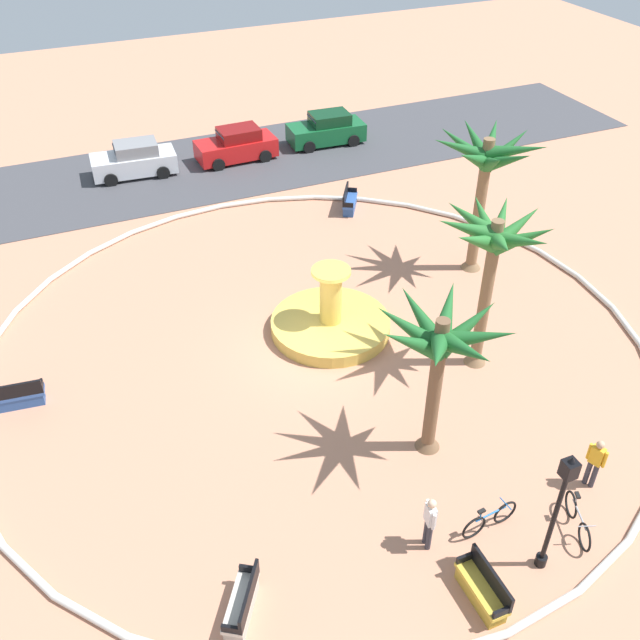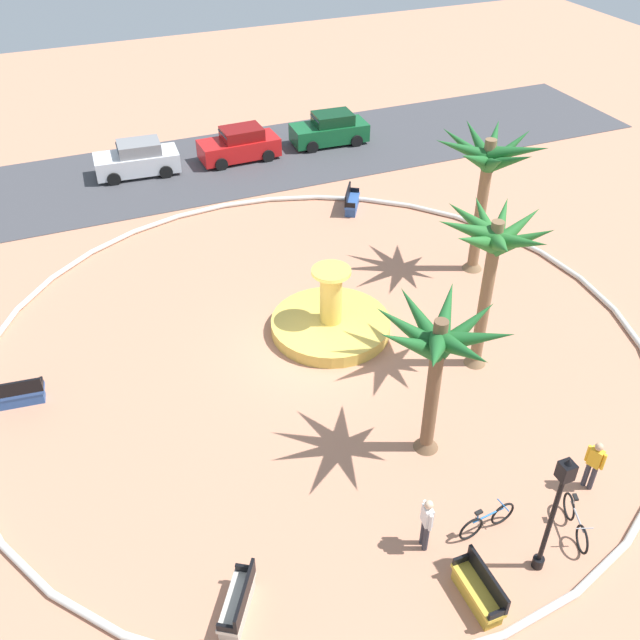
% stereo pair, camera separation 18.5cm
% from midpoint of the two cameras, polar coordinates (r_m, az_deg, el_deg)
% --- Properties ---
extents(ground_plane, '(80.00, 80.00, 0.00)m').
position_cam_midpoint_polar(ground_plane, '(23.93, -0.59, -2.37)').
color(ground_plane, tan).
extents(plaza_curb, '(22.26, 22.26, 0.20)m').
position_cam_midpoint_polar(plaza_curb, '(23.87, -0.60, -2.19)').
color(plaza_curb, silver).
rests_on(plaza_curb, ground).
extents(street_asphalt, '(48.00, 8.00, 0.03)m').
position_cam_midpoint_polar(street_asphalt, '(36.70, -10.16, 11.90)').
color(street_asphalt, '#424247').
rests_on(street_asphalt, ground).
extents(fountain, '(4.15, 4.15, 2.51)m').
position_cam_midpoint_polar(fountain, '(24.55, 0.63, -0.20)').
color(fountain, gold).
rests_on(fountain, ground).
extents(palm_tree_near_fountain, '(3.49, 3.53, 5.54)m').
position_cam_midpoint_polar(palm_tree_near_fountain, '(21.46, 13.57, 5.86)').
color(palm_tree_near_fountain, brown).
rests_on(palm_tree_near_fountain, ground).
extents(palm_tree_by_curb, '(3.95, 3.98, 5.62)m').
position_cam_midpoint_polar(palm_tree_by_curb, '(26.65, 13.01, 12.20)').
color(palm_tree_by_curb, brown).
rests_on(palm_tree_by_curb, ground).
extents(palm_tree_mid_plaza, '(3.61, 3.81, 4.79)m').
position_cam_midpoint_polar(palm_tree_mid_plaza, '(18.39, 9.39, -1.97)').
color(palm_tree_mid_plaza, brown).
rests_on(palm_tree_mid_plaza, ground).
extents(bench_east, '(1.26, 1.62, 1.00)m').
position_cam_midpoint_polar(bench_east, '(32.19, 2.21, 9.43)').
color(bench_east, '#335BA8').
rests_on(bench_east, ground).
extents(bench_west, '(1.65, 0.68, 1.00)m').
position_cam_midpoint_polar(bench_west, '(23.55, -23.39, -5.73)').
color(bench_west, '#335BA8').
rests_on(bench_west, ground).
extents(bench_north, '(0.51, 1.60, 1.00)m').
position_cam_midpoint_polar(bench_north, '(17.83, 12.64, -20.48)').
color(bench_north, gold).
rests_on(bench_north, ground).
extents(bench_southeast, '(1.29, 1.62, 1.00)m').
position_cam_midpoint_polar(bench_southeast, '(17.36, -6.60, -21.83)').
color(bench_southeast, beige).
rests_on(bench_southeast, ground).
extents(lamppost, '(0.32, 0.32, 3.80)m').
position_cam_midpoint_polar(lamppost, '(17.28, 18.34, -13.97)').
color(lamppost, black).
rests_on(lamppost, ground).
extents(bicycle_red_frame, '(0.69, 1.63, 0.94)m').
position_cam_midpoint_polar(bicycle_red_frame, '(19.62, 19.79, -14.90)').
color(bicycle_red_frame, black).
rests_on(bicycle_red_frame, ground).
extents(bicycle_by_lamppost, '(1.72, 0.44, 0.94)m').
position_cam_midpoint_polar(bicycle_by_lamppost, '(19.01, 13.22, -15.37)').
color(bicycle_by_lamppost, black).
rests_on(bicycle_by_lamppost, ground).
extents(person_cyclist_helmet, '(0.31, 0.50, 1.64)m').
position_cam_midpoint_polar(person_cyclist_helmet, '(20.38, 21.05, -10.56)').
color(person_cyclist_helmet, '#33333D').
rests_on(person_cyclist_helmet, ground).
extents(person_cyclist_photo, '(0.25, 0.53, 1.70)m').
position_cam_midpoint_polar(person_cyclist_photo, '(17.98, 8.52, -15.70)').
color(person_cyclist_photo, '#33333D').
rests_on(person_cyclist_photo, ground).
extents(parked_car_leftmost, '(4.11, 2.13, 1.67)m').
position_cam_midpoint_polar(parked_car_leftmost, '(36.38, -14.88, 12.33)').
color(parked_car_leftmost, silver).
rests_on(parked_car_leftmost, ground).
extents(parked_car_second, '(4.05, 2.01, 1.67)m').
position_cam_midpoint_polar(parked_car_second, '(37.12, -6.89, 13.79)').
color(parked_car_second, red).
rests_on(parked_car_second, ground).
extents(parked_car_third, '(4.09, 2.10, 1.67)m').
position_cam_midpoint_polar(parked_car_third, '(38.81, 0.40, 15.09)').
color(parked_car_third, '#145B2D').
rests_on(parked_car_third, ground).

